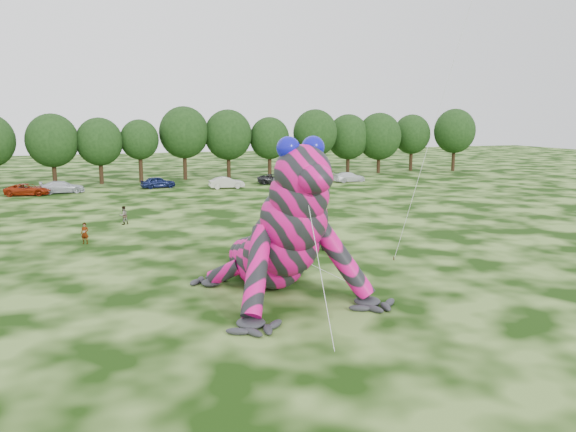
% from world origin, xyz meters
% --- Properties ---
extents(ground, '(240.00, 240.00, 0.00)m').
position_xyz_m(ground, '(0.00, 0.00, 0.00)').
color(ground, '#16330A').
rests_on(ground, ground).
extents(inflatable_gecko, '(16.29, 18.50, 8.31)m').
position_xyz_m(inflatable_gecko, '(3.30, 5.31, 4.16)').
color(inflatable_gecko, '#DC0B78').
rests_on(inflatable_gecko, ground).
extents(tree_7, '(6.68, 6.01, 9.48)m').
position_xyz_m(tree_7, '(-10.08, 56.80, 4.74)').
color(tree_7, black).
rests_on(tree_7, ground).
extents(tree_8, '(6.14, 5.53, 8.94)m').
position_xyz_m(tree_8, '(-4.22, 56.99, 4.47)').
color(tree_8, black).
rests_on(tree_8, ground).
extents(tree_9, '(5.27, 4.74, 8.68)m').
position_xyz_m(tree_9, '(1.06, 57.35, 4.34)').
color(tree_9, black).
rests_on(tree_9, ground).
extents(tree_10, '(7.09, 6.38, 10.50)m').
position_xyz_m(tree_10, '(7.40, 58.58, 5.25)').
color(tree_10, black).
rests_on(tree_10, ground).
extents(tree_11, '(7.01, 6.31, 10.07)m').
position_xyz_m(tree_11, '(13.79, 58.20, 5.03)').
color(tree_11, black).
rests_on(tree_11, ground).
extents(tree_12, '(5.99, 5.39, 8.97)m').
position_xyz_m(tree_12, '(20.01, 57.74, 4.49)').
color(tree_12, black).
rests_on(tree_12, ground).
extents(tree_13, '(6.83, 6.15, 10.13)m').
position_xyz_m(tree_13, '(27.13, 57.13, 5.06)').
color(tree_13, black).
rests_on(tree_13, ground).
extents(tree_14, '(6.82, 6.14, 9.40)m').
position_xyz_m(tree_14, '(33.46, 58.72, 4.70)').
color(tree_14, black).
rests_on(tree_14, ground).
extents(tree_15, '(7.17, 6.45, 9.63)m').
position_xyz_m(tree_15, '(38.47, 57.77, 4.82)').
color(tree_15, black).
rests_on(tree_15, ground).
extents(tree_16, '(6.26, 5.63, 9.37)m').
position_xyz_m(tree_16, '(45.45, 59.37, 4.69)').
color(tree_16, black).
rests_on(tree_16, ground).
extents(tree_17, '(6.98, 6.28, 10.30)m').
position_xyz_m(tree_17, '(51.95, 56.66, 5.15)').
color(tree_17, black).
rests_on(tree_17, ground).
extents(car_2, '(5.28, 3.01, 1.39)m').
position_xyz_m(car_2, '(-12.57, 48.07, 0.69)').
color(car_2, maroon).
rests_on(car_2, ground).
extents(car_3, '(5.12, 2.28, 1.46)m').
position_xyz_m(car_3, '(-8.84, 48.86, 0.73)').
color(car_3, silver).
rests_on(car_3, ground).
extents(car_4, '(4.56, 2.37, 1.48)m').
position_xyz_m(car_4, '(2.54, 49.99, 0.74)').
color(car_4, '#121B4A').
rests_on(car_4, ground).
extents(car_5, '(4.52, 1.71, 1.47)m').
position_xyz_m(car_5, '(10.75, 46.63, 0.74)').
color(car_5, beige).
rests_on(car_5, ground).
extents(car_6, '(5.04, 2.83, 1.33)m').
position_xyz_m(car_6, '(18.14, 49.37, 0.66)').
color(car_6, black).
rests_on(car_6, ground).
extents(car_7, '(4.94, 2.44, 1.38)m').
position_xyz_m(car_7, '(28.55, 47.86, 0.69)').
color(car_7, white).
rests_on(car_7, ground).
extents(spectator_3, '(0.75, 1.01, 1.60)m').
position_xyz_m(spectator_3, '(15.77, 30.73, 0.80)').
color(spectator_3, gray).
rests_on(spectator_3, ground).
extents(spectator_0, '(0.67, 0.57, 1.57)m').
position_xyz_m(spectator_0, '(-6.10, 19.31, 0.79)').
color(spectator_0, gray).
rests_on(spectator_0, ground).
extents(spectator_1, '(0.97, 0.90, 1.59)m').
position_xyz_m(spectator_1, '(-3.03, 26.02, 0.80)').
color(spectator_1, gray).
rests_on(spectator_1, ground).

